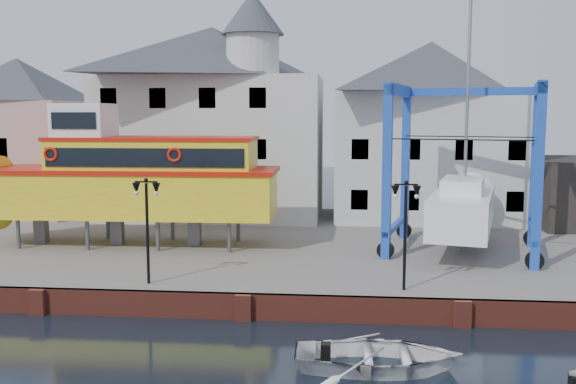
{
  "coord_description": "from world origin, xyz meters",
  "views": [
    {
      "loc": [
        3.85,
        -22.95,
        7.69
      ],
      "look_at": [
        1.0,
        7.0,
        4.0
      ],
      "focal_mm": 40.0,
      "sensor_mm": 36.0,
      "label": 1
    }
  ],
  "objects": [
    {
      "name": "ground",
      "position": [
        0.0,
        0.0,
        0.0
      ],
      "size": [
        140.0,
        140.0,
        0.0
      ],
      "primitive_type": "plane",
      "color": "#17242C",
      "rests_on": "ground"
    },
    {
      "name": "hardstanding",
      "position": [
        0.0,
        11.0,
        0.5
      ],
      "size": [
        44.0,
        22.0,
        1.0
      ],
      "primitive_type": "cube",
      "color": "slate",
      "rests_on": "ground"
    },
    {
      "name": "quay_wall",
      "position": [
        -0.0,
        0.1,
        0.5
      ],
      "size": [
        44.0,
        0.47,
        1.0
      ],
      "color": "brown",
      "rests_on": "ground"
    },
    {
      "name": "building_pink",
      "position": [
        -18.0,
        18.0,
        6.15
      ],
      "size": [
        8.0,
        7.0,
        10.3
      ],
      "color": "#D0928A",
      "rests_on": "hardstanding"
    },
    {
      "name": "building_white_main",
      "position": [
        -4.87,
        18.39,
        7.34
      ],
      "size": [
        14.0,
        8.3,
        14.0
      ],
      "color": "silver",
      "rests_on": "hardstanding"
    },
    {
      "name": "building_white_right",
      "position": [
        9.0,
        19.0,
        6.6
      ],
      "size": [
        12.0,
        8.0,
        11.2
      ],
      "color": "silver",
      "rests_on": "hardstanding"
    },
    {
      "name": "lamp_post_left",
      "position": [
        -4.0,
        1.2,
        4.17
      ],
      "size": [
        1.12,
        0.32,
        4.2
      ],
      "color": "black",
      "rests_on": "hardstanding"
    },
    {
      "name": "lamp_post_right",
      "position": [
        6.0,
        1.2,
        4.17
      ],
      "size": [
        1.12,
        0.32,
        4.2
      ],
      "color": "black",
      "rests_on": "hardstanding"
    },
    {
      "name": "tour_boat",
      "position": [
        -7.92,
        8.5,
        4.39
      ],
      "size": [
        16.58,
        4.25,
        7.19
      ],
      "rotation": [
        0.0,
        0.0,
        0.02
      ],
      "color": "#59595E",
      "rests_on": "hardstanding"
    },
    {
      "name": "travel_lift",
      "position": [
        9.59,
        9.22,
        3.58
      ],
      "size": [
        8.39,
        10.61,
        15.54
      ],
      "rotation": [
        0.0,
        0.0,
        -0.24
      ],
      "color": "blue",
      "rests_on": "hardstanding"
    },
    {
      "name": "motorboat_b",
      "position": [
        4.81,
        -4.15,
        0.0
      ],
      "size": [
        5.18,
        3.78,
        1.05
      ],
      "primitive_type": "imported",
      "rotation": [
        0.0,
        0.0,
        1.61
      ],
      "color": "white",
      "rests_on": "ground"
    }
  ]
}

